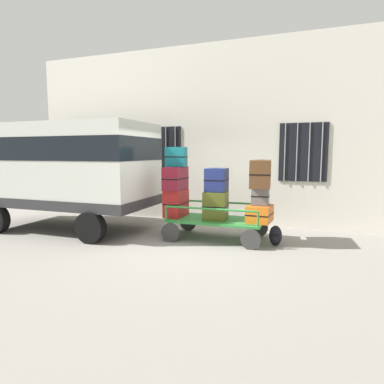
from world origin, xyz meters
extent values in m
plane|color=gray|center=(0.00, 0.00, 0.00)|extent=(40.00, 40.00, 0.00)
cube|color=silver|center=(0.00, 2.48, 2.50)|extent=(12.00, 0.30, 5.00)
cube|color=black|center=(-1.80, 2.31, 2.00)|extent=(1.20, 0.04, 1.50)
cylinder|color=gray|center=(-2.25, 2.27, 2.00)|extent=(0.03, 0.03, 1.50)
cylinder|color=gray|center=(-1.95, 2.27, 2.00)|extent=(0.03, 0.03, 1.50)
cylinder|color=gray|center=(-1.65, 2.27, 2.00)|extent=(0.03, 0.03, 1.50)
cylinder|color=gray|center=(-1.35, 2.27, 2.00)|extent=(0.03, 0.03, 1.50)
cube|color=black|center=(2.20, 2.31, 2.00)|extent=(1.20, 0.04, 1.50)
cylinder|color=gray|center=(1.75, 2.27, 2.00)|extent=(0.03, 0.03, 1.50)
cylinder|color=gray|center=(2.05, 2.27, 2.00)|extent=(0.03, 0.03, 1.50)
cylinder|color=gray|center=(2.35, 2.27, 2.00)|extent=(0.03, 0.03, 1.50)
cylinder|color=gray|center=(2.65, 2.27, 2.00)|extent=(0.03, 0.03, 1.50)
cube|color=silver|center=(-3.51, 0.25, 1.68)|extent=(4.36, 2.05, 2.05)
cube|color=black|center=(-3.51, 0.25, 2.08)|extent=(4.38, 2.07, 0.55)
cube|color=#2D2D30|center=(-3.51, 0.25, 0.77)|extent=(4.40, 2.09, 0.24)
cylinder|color=black|center=(-2.12, -0.78, 0.35)|extent=(0.70, 0.22, 0.70)
cube|color=#2D8438|center=(0.39, 0.48, 0.45)|extent=(2.14, 1.10, 0.05)
cylinder|color=#383838|center=(1.29, -0.09, 0.21)|extent=(0.42, 0.06, 0.42)
cylinder|color=#383838|center=(1.29, 1.05, 0.21)|extent=(0.42, 0.06, 0.42)
cylinder|color=#383838|center=(-0.51, -0.09, 0.21)|extent=(0.42, 0.06, 0.42)
cylinder|color=#383838|center=(-0.51, 1.05, 0.21)|extent=(0.42, 0.06, 0.42)
cylinder|color=#2D8438|center=(1.42, -0.03, 0.63)|extent=(0.04, 0.04, 0.31)
cylinder|color=#2D8438|center=(1.42, 0.99, 0.63)|extent=(0.04, 0.04, 0.31)
cylinder|color=#2D8438|center=(-0.64, -0.03, 0.63)|extent=(0.04, 0.04, 0.31)
cylinder|color=#2D8438|center=(-0.64, 0.99, 0.63)|extent=(0.04, 0.04, 0.31)
cylinder|color=#2D8438|center=(0.39, -0.03, 0.79)|extent=(2.06, 0.04, 0.04)
cylinder|color=#2D8438|center=(0.39, 0.99, 0.79)|extent=(2.06, 0.04, 0.04)
cube|color=#B21E1E|center=(-0.60, 0.47, 0.79)|extent=(0.42, 0.68, 0.64)
cube|color=black|center=(-0.60, 0.47, 0.79)|extent=(0.43, 0.70, 0.02)
cube|color=black|center=(-0.60, 0.47, 1.11)|extent=(0.14, 0.03, 0.02)
cube|color=maroon|center=(-0.60, 0.45, 1.39)|extent=(0.41, 0.82, 0.54)
cube|color=black|center=(-0.60, 0.45, 1.39)|extent=(0.42, 0.83, 0.02)
cube|color=black|center=(-0.60, 0.45, 1.65)|extent=(0.14, 0.04, 0.02)
cube|color=#0F5960|center=(-0.60, 0.50, 1.89)|extent=(0.49, 0.28, 0.46)
cube|color=black|center=(-0.60, 0.50, 1.89)|extent=(0.50, 0.29, 0.02)
cube|color=black|center=(-0.60, 0.50, 2.11)|extent=(0.16, 0.04, 0.02)
cube|color=#4C5119|center=(0.39, 0.45, 0.79)|extent=(0.55, 0.61, 0.63)
cube|color=black|center=(0.39, 0.45, 0.79)|extent=(0.56, 0.62, 0.02)
cube|color=black|center=(0.39, 0.45, 1.10)|extent=(0.16, 0.04, 0.02)
cube|color=navy|center=(0.39, 0.50, 1.37)|extent=(0.46, 0.53, 0.52)
cube|color=black|center=(0.39, 0.50, 1.37)|extent=(0.47, 0.54, 0.02)
cube|color=black|center=(0.39, 0.50, 1.63)|extent=(0.16, 0.03, 0.02)
cube|color=orange|center=(1.38, 0.49, 0.66)|extent=(0.55, 0.67, 0.37)
cube|color=black|center=(1.38, 0.49, 0.66)|extent=(0.56, 0.68, 0.02)
cube|color=black|center=(1.38, 0.49, 0.83)|extent=(0.16, 0.04, 0.02)
cube|color=slate|center=(1.38, 0.52, 1.04)|extent=(0.37, 0.26, 0.39)
cube|color=black|center=(1.38, 0.52, 1.04)|extent=(0.38, 0.27, 0.02)
cube|color=black|center=(1.38, 0.52, 1.23)|extent=(0.13, 0.03, 0.02)
cube|color=brown|center=(1.38, 0.49, 1.54)|extent=(0.51, 0.97, 0.59)
cube|color=black|center=(1.38, 0.49, 1.54)|extent=(0.52, 0.98, 0.02)
cube|color=black|center=(1.38, 0.49, 1.82)|extent=(0.15, 0.04, 0.02)
ellipsoid|color=black|center=(1.74, 0.38, 0.22)|extent=(0.27, 0.19, 0.44)
cube|color=black|center=(1.74, 0.29, 0.18)|extent=(0.14, 0.06, 0.15)
camera|label=1|loc=(2.38, -6.72, 1.98)|focal=30.84mm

